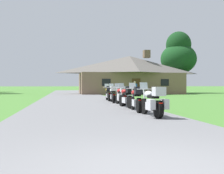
% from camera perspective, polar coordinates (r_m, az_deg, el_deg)
% --- Properties ---
extents(ground_plane, '(500.00, 500.00, 0.00)m').
position_cam_1_polar(ground_plane, '(23.40, -7.44, -2.64)').
color(ground_plane, '#42752D').
extents(asphalt_driveway, '(6.40, 80.00, 0.06)m').
position_cam_1_polar(asphalt_driveway, '(21.40, -7.17, -2.84)').
color(asphalt_driveway, slate).
rests_on(asphalt_driveway, ground).
extents(motorcycle_white_nearest_to_camera, '(0.77, 2.08, 1.30)m').
position_cam_1_polar(motorcycle_white_nearest_to_camera, '(9.87, 9.01, -3.28)').
color(motorcycle_white_nearest_to_camera, black).
rests_on(motorcycle_white_nearest_to_camera, asphalt_driveway).
extents(motorcycle_red_second_in_row, '(0.66, 2.08, 1.30)m').
position_cam_1_polar(motorcycle_red_second_in_row, '(11.77, 5.34, -2.63)').
color(motorcycle_red_second_in_row, black).
rests_on(motorcycle_red_second_in_row, asphalt_driveway).
extents(motorcycle_red_third_in_row, '(0.67, 2.08, 1.30)m').
position_cam_1_polar(motorcycle_red_third_in_row, '(13.80, 3.18, -2.18)').
color(motorcycle_red_third_in_row, black).
rests_on(motorcycle_red_third_in_row, asphalt_driveway).
extents(motorcycle_red_fourth_in_row, '(0.79, 2.08, 1.30)m').
position_cam_1_polar(motorcycle_red_fourth_in_row, '(15.62, 2.13, -1.92)').
color(motorcycle_red_fourth_in_row, black).
rests_on(motorcycle_red_fourth_in_row, asphalt_driveway).
extents(motorcycle_white_fifth_in_row, '(0.66, 2.08, 1.30)m').
position_cam_1_polar(motorcycle_white_fifth_in_row, '(17.73, 0.18, -1.61)').
color(motorcycle_white_fifth_in_row, black).
rests_on(motorcycle_white_fifth_in_row, asphalt_driveway).
extents(motorcycle_yellow_farthest_in_row, '(0.66, 2.08, 1.30)m').
position_cam_1_polar(motorcycle_yellow_farthest_in_row, '(19.79, -0.82, -1.40)').
color(motorcycle_yellow_farthest_in_row, black).
rests_on(motorcycle_yellow_farthest_in_row, asphalt_driveway).
extents(stone_lodge, '(14.87, 7.33, 6.29)m').
position_cam_1_polar(stone_lodge, '(37.33, 3.87, 2.77)').
color(stone_lodge, brown).
rests_on(stone_lodge, ground).
extents(bystander_blue_shirt_near_lodge, '(0.54, 0.28, 1.69)m').
position_cam_1_polar(bystander_blue_shirt_near_lodge, '(29.69, 4.99, -0.16)').
color(bystander_blue_shirt_near_lodge, black).
rests_on(bystander_blue_shirt_near_lodge, ground).
extents(tree_right_of_lodge, '(5.65, 5.65, 9.81)m').
position_cam_1_polar(tree_right_of_lodge, '(43.32, 14.32, 6.84)').
color(tree_right_of_lodge, '#422D19').
rests_on(tree_right_of_lodge, ground).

